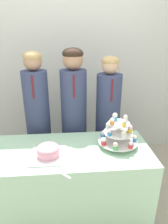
{
  "coord_description": "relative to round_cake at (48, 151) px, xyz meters",
  "views": [
    {
      "loc": [
        -0.01,
        -1.13,
        1.61
      ],
      "look_at": [
        0.12,
        0.33,
        1.02
      ],
      "focal_mm": 32.0,
      "sensor_mm": 36.0,
      "label": 1
    }
  ],
  "objects": [
    {
      "name": "round_cake",
      "position": [
        0.0,
        0.0,
        0.0
      ],
      "size": [
        0.28,
        0.28,
        0.1
      ],
      "color": "white",
      "rests_on": "table"
    },
    {
      "name": "student_2",
      "position": [
        0.59,
        0.58,
        -0.08
      ],
      "size": [
        0.26,
        0.26,
        1.4
      ],
      "color": "#384266",
      "rests_on": "ground_plane"
    },
    {
      "name": "student_0",
      "position": [
        -0.15,
        0.58,
        -0.04
      ],
      "size": [
        0.25,
        0.26,
        1.45
      ],
      "color": "#384266",
      "rests_on": "ground_plane"
    },
    {
      "name": "student_1",
      "position": [
        0.23,
        0.58,
        -0.02
      ],
      "size": [
        0.26,
        0.27,
        1.48
      ],
      "color": "#384266",
      "rests_on": "ground_plane"
    },
    {
      "name": "wall_back",
      "position": [
        0.17,
        1.24,
        0.6
      ],
      "size": [
        9.0,
        0.06,
        2.7
      ],
      "color": "silver",
      "rests_on": "ground_plane"
    },
    {
      "name": "cupcake_stand",
      "position": [
        0.58,
        0.11,
        0.07
      ],
      "size": [
        0.34,
        0.34,
        0.28
      ],
      "color": "silver",
      "rests_on": "table"
    },
    {
      "name": "cake_knife",
      "position": [
        0.03,
        -0.14,
        -0.05
      ],
      "size": [
        0.22,
        0.21,
        0.01
      ],
      "rotation": [
        0.0,
        0.0,
        -0.76
      ],
      "color": "silver",
      "rests_on": "table"
    },
    {
      "name": "table",
      "position": [
        0.17,
        0.08,
        -0.4
      ],
      "size": [
        1.35,
        0.6,
        0.7
      ],
      "color": "#A8DBB2",
      "rests_on": "ground_plane"
    }
  ]
}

